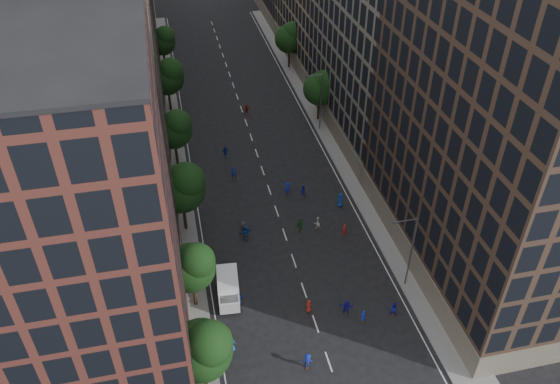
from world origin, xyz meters
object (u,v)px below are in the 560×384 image
(streetlamp_near, at_px, (410,249))
(cargo_van, at_px, (228,288))
(skater_1, at_px, (363,316))
(skater_0, at_px, (231,345))
(streetlamp_far, at_px, (319,99))
(skater_2, at_px, (393,309))

(streetlamp_near, bearing_deg, cargo_van, 172.95)
(streetlamp_near, xyz_separation_m, skater_1, (-5.80, -3.74, -4.40))
(streetlamp_near, height_order, skater_0, streetlamp_near)
(cargo_van, height_order, skater_0, cargo_van)
(streetlamp_far, relative_size, skater_2, 5.84)
(streetlamp_far, distance_m, cargo_van, 35.92)
(skater_0, bearing_deg, streetlamp_near, 179.23)
(streetlamp_near, distance_m, streetlamp_far, 33.00)
(streetlamp_far, xyz_separation_m, skater_2, (-2.55, -36.47, -4.39))
(streetlamp_near, height_order, streetlamp_far, same)
(streetlamp_near, bearing_deg, skater_2, -126.29)
(skater_2, bearing_deg, skater_0, 23.72)
(skater_0, xyz_separation_m, skater_2, (16.32, 0.92, -0.16))
(streetlamp_near, height_order, cargo_van, streetlamp_near)
(cargo_van, xyz_separation_m, skater_0, (-0.71, -6.63, -0.42))
(skater_0, height_order, skater_2, skater_0)
(streetlamp_far, distance_m, skater_1, 37.45)
(skater_1, bearing_deg, streetlamp_far, -119.81)
(cargo_van, distance_m, skater_1, 13.74)
(streetlamp_far, distance_m, skater_0, 42.09)
(skater_1, distance_m, skater_2, 3.27)
(skater_2, bearing_deg, cargo_van, 0.39)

